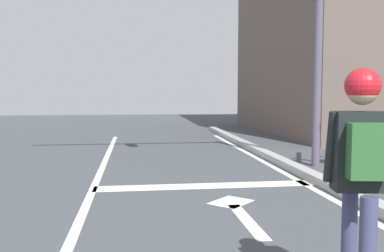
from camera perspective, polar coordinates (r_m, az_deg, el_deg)
lane_line_center at (r=4.70m, az=-15.79°, el=-14.29°), size 0.12×20.00×0.01m
lane_line_curbside at (r=5.40m, az=23.80°, el=-12.01°), size 0.12×20.00×0.01m
stop_bar at (r=6.91m, az=1.86°, el=-8.00°), size 3.55×0.40×0.01m
lane_arrow_stem at (r=5.16m, az=7.39°, el=-12.41°), size 0.16×1.40×0.01m
lane_arrow_head at (r=5.96m, az=5.23°, el=-10.07°), size 0.71×0.71×0.01m
skater at (r=3.07m, az=21.73°, el=-3.82°), size 0.44×0.61×1.59m
building_block at (r=18.05m, az=23.31°, el=13.76°), size 8.34×9.31×8.99m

